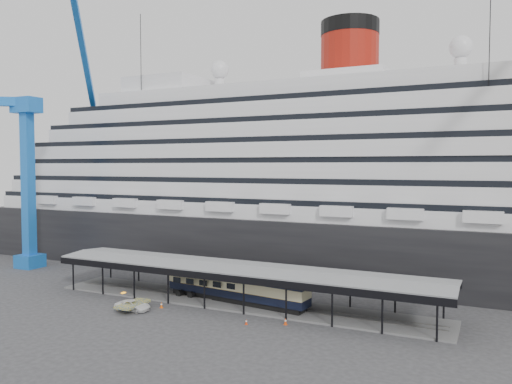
# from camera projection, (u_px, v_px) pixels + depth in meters

# --- Properties ---
(ground) EXTENTS (200.00, 200.00, 0.00)m
(ground) POSITION_uv_depth(u_px,v_px,m) (220.00, 313.00, 63.54)
(ground) COLOR #323234
(ground) RESTS_ON ground
(cruise_ship) EXTENTS (130.00, 30.00, 43.90)m
(cruise_ship) POSITION_uv_depth(u_px,v_px,m) (306.00, 168.00, 91.44)
(cruise_ship) COLOR black
(cruise_ship) RESTS_ON ground
(platform_canopy) EXTENTS (56.00, 9.18, 5.30)m
(platform_canopy) POSITION_uv_depth(u_px,v_px,m) (238.00, 286.00, 67.93)
(platform_canopy) COLOR slate
(platform_canopy) RESTS_ON ground
(crane_blue) EXTENTS (22.63, 19.19, 47.60)m
(crane_blue) POSITION_uv_depth(u_px,v_px,m) (34.00, 159.00, 91.37)
(crane_blue) COLOR blue
(crane_blue) RESTS_ON ground
(port_truck) EXTENTS (4.81, 2.30, 1.32)m
(port_truck) POSITION_uv_depth(u_px,v_px,m) (133.00, 305.00, 64.75)
(port_truck) COLOR white
(port_truck) RESTS_ON ground
(pullman_carriage) EXTENTS (21.87, 5.55, 21.29)m
(pullman_carriage) POSITION_uv_depth(u_px,v_px,m) (236.00, 284.00, 68.09)
(pullman_carriage) COLOR black
(pullman_carriage) RESTS_ON ground
(traffic_cone_left) EXTENTS (0.54, 0.54, 0.80)m
(traffic_cone_left) POSITION_uv_depth(u_px,v_px,m) (161.00, 305.00, 65.93)
(traffic_cone_left) COLOR #F4600D
(traffic_cone_left) RESTS_ON ground
(traffic_cone_mid) EXTENTS (0.43, 0.43, 0.67)m
(traffic_cone_mid) POSITION_uv_depth(u_px,v_px,m) (246.00, 322.00, 59.02)
(traffic_cone_mid) COLOR red
(traffic_cone_mid) RESTS_ON ground
(traffic_cone_right) EXTENTS (0.56, 0.56, 0.82)m
(traffic_cone_right) POSITION_uv_depth(u_px,v_px,m) (285.00, 321.00, 58.93)
(traffic_cone_right) COLOR #D7410B
(traffic_cone_right) RESTS_ON ground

